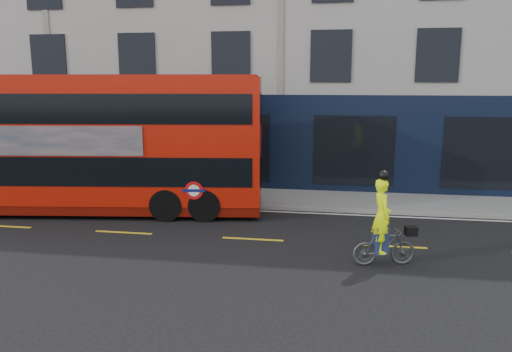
# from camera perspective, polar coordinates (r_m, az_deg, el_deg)

# --- Properties ---
(ground) EXTENTS (120.00, 120.00, 0.00)m
(ground) POSITION_cam_1_polar(r_m,az_deg,el_deg) (13.28, -1.48, -9.22)
(ground) COLOR black
(ground) RESTS_ON ground
(pavement) EXTENTS (60.00, 3.00, 0.12)m
(pavement) POSITION_cam_1_polar(r_m,az_deg,el_deg) (19.42, 2.12, -2.54)
(pavement) COLOR gray
(pavement) RESTS_ON ground
(kerb) EXTENTS (60.00, 0.12, 0.13)m
(kerb) POSITION_cam_1_polar(r_m,az_deg,el_deg) (17.98, 1.52, -3.62)
(kerb) COLOR gray
(kerb) RESTS_ON ground
(building_terrace) EXTENTS (50.00, 10.07, 15.00)m
(building_terrace) POSITION_cam_1_polar(r_m,az_deg,el_deg) (25.47, 4.17, 17.44)
(building_terrace) COLOR #A8A59F
(building_terrace) RESTS_ON ground
(road_edge_line) EXTENTS (58.00, 0.10, 0.01)m
(road_edge_line) POSITION_cam_1_polar(r_m,az_deg,el_deg) (17.71, 1.38, -4.05)
(road_edge_line) COLOR silver
(road_edge_line) RESTS_ON ground
(lane_dashes) EXTENTS (58.00, 0.12, 0.01)m
(lane_dashes) POSITION_cam_1_polar(r_m,az_deg,el_deg) (14.67, -0.37, -7.23)
(lane_dashes) COLOR gold
(lane_dashes) RESTS_ON ground
(bus) EXTENTS (12.01, 4.18, 4.75)m
(bus) POSITION_cam_1_polar(r_m,az_deg,el_deg) (18.23, -18.09, 3.63)
(bus) COLOR #B91607
(bus) RESTS_ON ground
(cyclist) EXTENTS (1.65, 0.81, 2.42)m
(cyclist) POSITION_cam_1_polar(r_m,az_deg,el_deg) (12.83, 14.33, -6.29)
(cyclist) COLOR #494B4F
(cyclist) RESTS_ON ground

